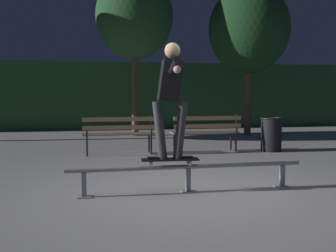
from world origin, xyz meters
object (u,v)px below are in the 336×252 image
object	(u,v)px
skateboarder	(170,91)
tree_behind_benches	(134,17)
grind_rail	(188,171)
park_bench_left_center	(206,129)
park_bench_leftmost	(119,131)
trash_can	(271,134)
tree_far_right	(249,30)
skateboard	(170,160)

from	to	relation	value
skateboarder	tree_behind_benches	distance (m)	7.73
grind_rail	park_bench_left_center	size ratio (longest dim) A/B	2.05
park_bench_leftmost	trash_can	size ratio (longest dim) A/B	2.01
park_bench_left_center	tree_far_right	xyz separation A→B (m)	(2.43, 3.36, 2.90)
park_bench_left_center	grind_rail	bearing A→B (deg)	-110.51
park_bench_leftmost	park_bench_left_center	xyz separation A→B (m)	(2.00, 0.00, 0.00)
skateboard	trash_can	xyz separation A→B (m)	(3.11, 3.33, -0.04)
skateboard	park_bench_leftmost	bearing A→B (deg)	97.54
skateboard	tree_behind_benches	xyz separation A→B (m)	(0.32, 7.33, 3.35)
skateboard	tree_far_right	distance (m)	8.43
trash_can	park_bench_leftmost	bearing A→B (deg)	178.00
grind_rail	trash_can	xyz separation A→B (m)	(2.86, 3.33, 0.12)
tree_behind_benches	skateboarder	bearing A→B (deg)	-92.44
grind_rail	skateboard	world-z (taller)	skateboard
skateboard	tree_behind_benches	bearing A→B (deg)	87.53
tree_far_right	tree_behind_benches	xyz separation A→B (m)	(-3.66, 0.52, 0.38)
park_bench_leftmost	grind_rail	bearing A→B (deg)	-78.35
skateboarder	park_bench_left_center	world-z (taller)	skateboarder
park_bench_leftmost	tree_behind_benches	bearing A→B (deg)	78.75
grind_rail	skateboarder	size ratio (longest dim) A/B	2.11
trash_can	park_bench_left_center	bearing A→B (deg)	175.46
grind_rail	tree_behind_benches	distance (m)	8.14
grind_rail	park_bench_leftmost	world-z (taller)	park_bench_leftmost
tree_far_right	skateboard	bearing A→B (deg)	-120.27
skateboarder	park_bench_leftmost	size ratio (longest dim) A/B	0.97
tree_behind_benches	trash_can	size ratio (longest dim) A/B	6.48
grind_rail	skateboard	size ratio (longest dim) A/B	4.16
tree_behind_benches	trash_can	xyz separation A→B (m)	(2.80, -4.01, -3.40)
tree_behind_benches	trash_can	bearing A→B (deg)	-55.11
park_bench_left_center	tree_behind_benches	size ratio (longest dim) A/B	0.31
grind_rail	park_bench_leftmost	size ratio (longest dim) A/B	2.05
park_bench_left_center	tree_behind_benches	world-z (taller)	tree_behind_benches
skateboard	tree_behind_benches	world-z (taller)	tree_behind_benches
grind_rail	tree_far_right	bearing A→B (deg)	61.36
skateboarder	park_bench_leftmost	distance (m)	3.58
park_bench_left_center	trash_can	bearing A→B (deg)	-4.54
grind_rail	park_bench_leftmost	bearing A→B (deg)	101.65
skateboarder	grind_rail	bearing A→B (deg)	0.05
tree_far_right	tree_behind_benches	bearing A→B (deg)	171.88
park_bench_leftmost	skateboard	bearing A→B (deg)	-82.46
park_bench_left_center	tree_behind_benches	bearing A→B (deg)	107.57
skateboarder	trash_can	world-z (taller)	skateboarder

